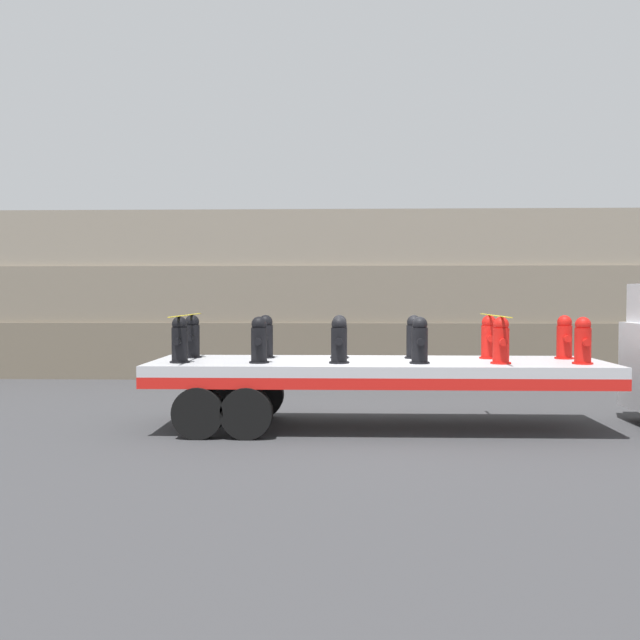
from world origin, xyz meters
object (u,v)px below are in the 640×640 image
(fire_hydrant_black_far_3, at_px, (414,337))
(fire_hydrant_red_far_4, at_px, (489,338))
(fire_hydrant_black_near_1, at_px, (259,341))
(fire_hydrant_black_near_3, at_px, (420,341))
(fire_hydrant_black_far_0, at_px, (192,337))
(fire_hydrant_black_far_2, at_px, (339,337))
(fire_hydrant_red_near_4, at_px, (501,341))
(fire_hydrant_black_near_2, at_px, (339,341))
(flatbed_trailer, at_px, (350,373))
(fire_hydrant_black_near_0, at_px, (180,340))
(fire_hydrant_black_far_1, at_px, (266,337))
(fire_hydrant_red_near_5, at_px, (583,341))
(fire_hydrant_red_far_5, at_px, (564,338))

(fire_hydrant_black_far_3, relative_size, fire_hydrant_red_far_4, 1.00)
(fire_hydrant_black_near_1, relative_size, fire_hydrant_red_far_4, 1.00)
(fire_hydrant_black_near_3, xyz_separation_m, fire_hydrant_red_far_4, (1.44, 1.06, 0.00))
(fire_hydrant_black_far_0, xyz_separation_m, fire_hydrant_black_far_2, (2.89, 0.00, 0.00))
(fire_hydrant_black_far_0, distance_m, fire_hydrant_black_near_1, 1.79)
(fire_hydrant_black_far_0, xyz_separation_m, fire_hydrant_red_near_4, (5.77, -1.06, 0.00))
(fire_hydrant_red_far_4, bearing_deg, fire_hydrant_black_near_2, -159.83)
(fire_hydrant_black_near_3, height_order, fire_hydrant_red_near_4, same)
(fire_hydrant_black_far_2, relative_size, fire_hydrant_red_far_4, 1.00)
(fire_hydrant_black_near_1, xyz_separation_m, fire_hydrant_black_near_3, (2.89, 0.00, 0.00))
(fire_hydrant_red_near_4, bearing_deg, fire_hydrant_black_far_3, 143.70)
(fire_hydrant_black_far_3, distance_m, fire_hydrant_red_far_4, 1.44)
(flatbed_trailer, bearing_deg, fire_hydrant_red_near_4, -11.20)
(fire_hydrant_black_far_2, height_order, fire_hydrant_red_near_4, same)
(fire_hydrant_red_near_4, bearing_deg, fire_hydrant_black_near_1, 180.00)
(fire_hydrant_black_near_3, relative_size, fire_hydrant_red_near_4, 1.00)
(flatbed_trailer, height_order, fire_hydrant_black_near_0, fire_hydrant_black_near_0)
(fire_hydrant_red_far_4, bearing_deg, fire_hydrant_black_far_1, 180.00)
(flatbed_trailer, xyz_separation_m, fire_hydrant_black_near_0, (-3.10, -0.53, 0.65))
(fire_hydrant_red_near_5, bearing_deg, fire_hydrant_black_far_1, 169.59)
(fire_hydrant_red_near_4, bearing_deg, fire_hydrant_black_far_1, 166.24)
(fire_hydrant_red_near_5, bearing_deg, fire_hydrant_black_near_0, 180.00)
(fire_hydrant_black_near_3, distance_m, fire_hydrant_red_far_4, 1.79)
(fire_hydrant_black_near_0, height_order, fire_hydrant_black_near_2, same)
(fire_hydrant_black_near_0, bearing_deg, fire_hydrant_black_near_3, 0.00)
(flatbed_trailer, height_order, fire_hydrant_black_far_1, fire_hydrant_black_far_1)
(fire_hydrant_red_far_4, relative_size, fire_hydrant_red_far_5, 1.00)
(fire_hydrant_black_near_0, bearing_deg, fire_hydrant_black_far_2, 20.17)
(fire_hydrant_black_near_0, xyz_separation_m, fire_hydrant_black_near_1, (1.44, 0.00, 0.00))
(fire_hydrant_black_far_2, height_order, fire_hydrant_red_near_5, same)
(flatbed_trailer, xyz_separation_m, fire_hydrant_black_near_2, (-0.21, -0.53, 0.65))
(fire_hydrant_red_near_4, height_order, fire_hydrant_red_far_5, same)
(fire_hydrant_black_near_3, bearing_deg, fire_hydrant_red_near_4, 0.00)
(fire_hydrant_black_near_1, height_order, fire_hydrant_black_far_3, same)
(flatbed_trailer, height_order, fire_hydrant_black_near_3, fire_hydrant_black_near_3)
(fire_hydrant_black_near_0, xyz_separation_m, fire_hydrant_black_near_3, (4.33, 0.00, 0.00))
(fire_hydrant_black_near_2, height_order, fire_hydrant_red_far_4, same)
(fire_hydrant_black_near_1, relative_size, fire_hydrant_red_near_4, 1.00)
(fire_hydrant_black_far_1, bearing_deg, flatbed_trailer, -17.80)
(fire_hydrant_black_far_0, bearing_deg, fire_hydrant_black_far_1, 0.00)
(fire_hydrant_black_near_2, xyz_separation_m, fire_hydrant_red_near_5, (4.33, 0.00, 0.00))
(fire_hydrant_black_near_2, relative_size, fire_hydrant_black_far_2, 1.00)
(fire_hydrant_black_far_1, height_order, fire_hydrant_black_near_2, same)
(fire_hydrant_black_far_1, relative_size, fire_hydrant_red_far_4, 1.00)
(fire_hydrant_black_near_2, distance_m, fire_hydrant_red_far_5, 4.46)
(flatbed_trailer, distance_m, fire_hydrant_red_far_4, 2.81)
(fire_hydrant_black_far_2, height_order, fire_hydrant_red_far_5, same)
(flatbed_trailer, xyz_separation_m, fire_hydrant_red_far_4, (2.68, 0.53, 0.65))
(fire_hydrant_black_near_1, relative_size, fire_hydrant_red_far_5, 1.00)
(fire_hydrant_red_far_5, bearing_deg, fire_hydrant_black_near_0, -171.64)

